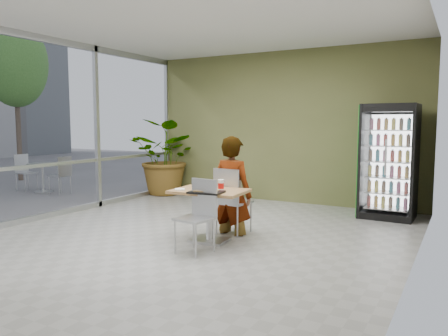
{
  "coord_description": "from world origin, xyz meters",
  "views": [
    {
      "loc": [
        3.49,
        -5.25,
        1.69
      ],
      "look_at": [
        0.24,
        0.58,
        1.0
      ],
      "focal_mm": 35.0,
      "sensor_mm": 36.0,
      "label": 1
    }
  ],
  "objects": [
    {
      "name": "ground",
      "position": [
        0.0,
        0.0,
        0.0
      ],
      "size": [
        7.0,
        7.0,
        0.0
      ],
      "primitive_type": "plane",
      "color": "gray",
      "rests_on": "ground"
    },
    {
      "name": "room_envelope",
      "position": [
        0.0,
        0.0,
        1.6
      ],
      "size": [
        6.0,
        7.0,
        3.2
      ],
      "primitive_type": null,
      "color": "beige",
      "rests_on": "ground"
    },
    {
      "name": "storefront_frame",
      "position": [
        -3.0,
        0.0,
        1.6
      ],
      "size": [
        0.1,
        7.0,
        3.2
      ],
      "primitive_type": null,
      "color": "#ACAEB1",
      "rests_on": "ground"
    },
    {
      "name": "dining_table",
      "position": [
        0.34,
        -0.02,
        0.54
      ],
      "size": [
        1.07,
        0.79,
        0.75
      ],
      "rotation": [
        0.0,
        0.0,
        0.08
      ],
      "color": "#AB8549",
      "rests_on": "ground"
    },
    {
      "name": "chair_far",
      "position": [
        0.4,
        0.49,
        0.59
      ],
      "size": [
        0.49,
        0.5,
        1.01
      ],
      "rotation": [
        0.0,
        0.0,
        3.04
      ],
      "color": "#ACAEB1",
      "rests_on": "ground"
    },
    {
      "name": "chair_near",
      "position": [
        0.46,
        -0.48,
        0.56
      ],
      "size": [
        0.48,
        0.49,
        0.95
      ],
      "rotation": [
        0.0,
        0.0,
        -0.15
      ],
      "color": "#ACAEB1",
      "rests_on": "ground"
    },
    {
      "name": "seated_woman",
      "position": [
        0.41,
        0.54,
        0.6
      ],
      "size": [
        0.7,
        0.49,
        1.8
      ],
      "primitive_type": "imported",
      "rotation": [
        0.0,
        0.0,
        3.04
      ],
      "color": "black",
      "rests_on": "ground"
    },
    {
      "name": "pizza_plate",
      "position": [
        0.22,
        0.05,
        0.77
      ],
      "size": [
        0.27,
        0.2,
        0.03
      ],
      "color": "white",
      "rests_on": "dining_table"
    },
    {
      "name": "soda_cup",
      "position": [
        0.52,
        -0.0,
        0.82
      ],
      "size": [
        0.09,
        0.09,
        0.15
      ],
      "color": "white",
      "rests_on": "dining_table"
    },
    {
      "name": "napkin_stack",
      "position": [
        -0.01,
        -0.24,
        0.76
      ],
      "size": [
        0.19,
        0.19,
        0.02
      ],
      "primitive_type": "cube",
      "rotation": [
        0.0,
        0.0,
        0.6
      ],
      "color": "white",
      "rests_on": "dining_table"
    },
    {
      "name": "cafeteria_tray",
      "position": [
        0.45,
        -0.29,
        0.76
      ],
      "size": [
        0.48,
        0.38,
        0.03
      ],
      "primitive_type": "cube",
      "rotation": [
        0.0,
        0.0,
        0.13
      ],
      "color": "black",
      "rests_on": "dining_table"
    },
    {
      "name": "beverage_fridge",
      "position": [
        2.3,
        2.87,
        1.01
      ],
      "size": [
        0.94,
        0.74,
        2.02
      ],
      "rotation": [
        0.0,
        0.0,
        -0.03
      ],
      "color": "black",
      "rests_on": "ground"
    },
    {
      "name": "potted_plant",
      "position": [
        -2.67,
        3.05,
        0.88
      ],
      "size": [
        1.65,
        1.44,
        1.77
      ],
      "primitive_type": "imported",
      "rotation": [
        0.0,
        0.0,
        -0.04
      ],
      "color": "#325C24",
      "rests_on": "ground"
    }
  ]
}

